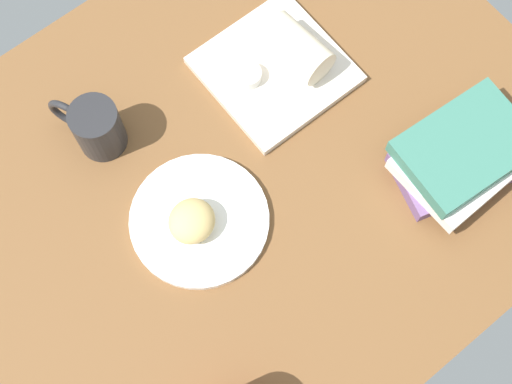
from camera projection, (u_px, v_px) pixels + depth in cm
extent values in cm
cube|color=brown|center=(251.00, 171.00, 127.01)|extent=(110.00, 90.00, 4.00)
cylinder|color=white|center=(199.00, 220.00, 121.20)|extent=(23.22, 23.22, 1.40)
ellipsoid|color=tan|center=(192.00, 221.00, 117.87)|extent=(9.91, 9.67, 4.88)
cube|color=silver|center=(275.00, 70.00, 130.43)|extent=(23.35, 23.35, 1.60)
cylinder|color=silver|center=(248.00, 75.00, 127.90)|extent=(4.74, 4.74, 2.20)
cylinder|color=#C14E28|center=(248.00, 73.00, 127.15)|extent=(3.89, 3.89, 0.40)
cylinder|color=beige|center=(297.00, 48.00, 126.97)|extent=(8.09, 12.74, 6.99)
cube|color=#6B4C7A|center=(459.00, 164.00, 123.68)|extent=(24.00, 17.55, 2.93)
cube|color=silver|center=(463.00, 160.00, 120.86)|extent=(20.71, 15.68, 2.83)
cube|color=#387260|center=(465.00, 147.00, 118.39)|extent=(21.89, 16.40, 3.11)
cylinder|color=#262628|center=(98.00, 128.00, 121.89)|extent=(8.21, 8.21, 10.27)
cylinder|color=#93674B|center=(92.00, 116.00, 117.61)|extent=(6.73, 6.73, 0.40)
torus|color=#262628|center=(68.00, 114.00, 122.73)|extent=(4.26, 7.16, 7.36)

